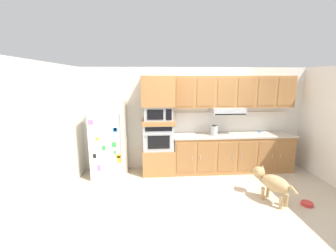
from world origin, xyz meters
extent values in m
plane|color=beige|center=(0.00, 0.00, 0.00)|extent=(9.60, 9.60, 0.00)
cube|color=silver|center=(0.00, 1.11, 1.25)|extent=(6.20, 0.12, 2.50)
cube|color=silver|center=(-2.80, 0.00, 1.25)|extent=(0.12, 7.10, 2.50)
cube|color=white|center=(2.80, 0.00, 1.25)|extent=(0.12, 7.10, 2.50)
cube|color=silver|center=(-2.05, 0.68, 0.88)|extent=(0.76, 0.70, 1.76)
cylinder|color=silver|center=(-1.72, 0.31, 0.98)|extent=(0.02, 0.02, 1.10)
cube|color=pink|center=(-2.24, 0.33, 0.32)|extent=(0.08, 0.01, 0.14)
cube|color=white|center=(-1.85, 0.33, 1.18)|extent=(0.05, 0.01, 0.06)
cube|color=pink|center=(-2.35, 0.33, 1.34)|extent=(0.11, 0.01, 0.10)
cube|color=green|center=(-1.87, 0.33, 0.67)|extent=(0.05, 0.01, 0.06)
cube|color=gold|center=(-1.81, 0.33, 0.58)|extent=(0.09, 0.01, 0.09)
cube|color=black|center=(-2.31, 0.33, 0.60)|extent=(0.07, 0.01, 0.09)
cube|color=green|center=(-1.89, 0.33, 0.84)|extent=(0.09, 0.01, 0.11)
cube|color=#337FDB|center=(-1.85, 0.33, 1.17)|extent=(0.10, 0.01, 0.09)
cube|color=white|center=(-2.03, 0.33, 1.40)|extent=(0.06, 0.01, 0.07)
cube|color=gold|center=(-1.80, 0.33, 0.51)|extent=(0.07, 0.01, 0.15)
cube|color=green|center=(-2.11, 0.33, 0.78)|extent=(0.07, 0.01, 0.11)
cube|color=gold|center=(-2.24, 0.33, 0.98)|extent=(0.07, 0.01, 0.06)
cube|color=#A8703D|center=(-0.92, 0.75, 0.30)|extent=(0.74, 0.62, 0.60)
cube|color=#A8AAAF|center=(-0.92, 0.75, 0.90)|extent=(0.70, 0.58, 0.60)
cube|color=black|center=(-0.92, 0.45, 0.84)|extent=(0.49, 0.01, 0.30)
cube|color=black|center=(-0.92, 0.45, 1.14)|extent=(0.59, 0.01, 0.09)
cylinder|color=#A8AAAF|center=(-0.92, 0.43, 1.03)|extent=(0.56, 0.02, 0.02)
cube|color=#A8703D|center=(-0.92, 0.75, 1.25)|extent=(0.74, 0.62, 0.10)
cube|color=#A8AAAF|center=(-0.92, 0.75, 1.46)|extent=(0.64, 0.53, 0.32)
cube|color=black|center=(-0.99, 0.48, 1.46)|extent=(0.35, 0.01, 0.22)
cube|color=black|center=(-0.69, 0.48, 1.46)|extent=(0.13, 0.01, 0.24)
cube|color=#A8703D|center=(-0.92, 0.75, 1.96)|extent=(0.74, 0.62, 0.68)
cube|color=#A8703D|center=(0.89, 0.75, 0.44)|extent=(2.88, 0.60, 0.88)
cube|color=#9A6738|center=(-0.31, 0.44, 0.46)|extent=(0.40, 0.01, 0.70)
cylinder|color=#BCBCC1|center=(-0.17, 0.43, 0.46)|extent=(0.01, 0.01, 0.12)
cube|color=#9A6738|center=(0.17, 0.44, 0.46)|extent=(0.40, 0.01, 0.70)
cylinder|color=#BCBCC1|center=(0.03, 0.43, 0.46)|extent=(0.01, 0.01, 0.12)
cube|color=#9A6738|center=(0.65, 0.44, 0.46)|extent=(0.40, 0.01, 0.70)
cylinder|color=#BCBCC1|center=(0.79, 0.43, 0.46)|extent=(0.01, 0.01, 0.12)
cube|color=#9A6738|center=(1.13, 0.44, 0.46)|extent=(0.40, 0.01, 0.70)
cylinder|color=#BCBCC1|center=(0.98, 0.43, 0.46)|extent=(0.01, 0.01, 0.12)
cube|color=#9A6738|center=(1.61, 0.44, 0.46)|extent=(0.40, 0.01, 0.70)
cylinder|color=#BCBCC1|center=(1.75, 0.43, 0.46)|extent=(0.01, 0.01, 0.12)
cube|color=#9A6738|center=(2.09, 0.44, 0.46)|extent=(0.40, 0.01, 0.70)
cylinder|color=#BCBCC1|center=(1.94, 0.43, 0.46)|extent=(0.01, 0.01, 0.12)
cube|color=#BCB2A3|center=(0.89, 0.75, 0.90)|extent=(2.92, 0.64, 0.04)
cube|color=white|center=(0.89, 1.04, 1.17)|extent=(2.92, 0.02, 0.50)
cube|color=#A8703D|center=(0.89, 0.88, 1.93)|extent=(2.88, 0.34, 0.74)
cube|color=#A8AAAF|center=(0.73, 0.81, 1.49)|extent=(0.76, 0.48, 0.14)
cube|color=black|center=(0.73, 0.59, 1.43)|extent=(0.72, 0.04, 0.02)
cube|color=#9A6738|center=(-0.31, 0.70, 1.93)|extent=(0.40, 0.01, 0.63)
cube|color=#9A6738|center=(0.17, 0.70, 1.93)|extent=(0.40, 0.01, 0.63)
cube|color=#9A6738|center=(0.65, 0.70, 1.93)|extent=(0.40, 0.01, 0.63)
cube|color=#9A6738|center=(1.13, 0.70, 1.93)|extent=(0.40, 0.01, 0.63)
cube|color=#9A6738|center=(1.61, 0.70, 1.93)|extent=(0.40, 0.01, 0.63)
cube|color=#9A6738|center=(2.09, 0.70, 1.93)|extent=(0.40, 0.01, 0.63)
cylinder|color=blue|center=(1.62, 0.90, 0.93)|extent=(0.10, 0.07, 0.03)
cylinder|color=silver|center=(1.67, 0.80, 0.93)|extent=(0.11, 0.06, 0.01)
cylinder|color=#A8AAAF|center=(0.40, 0.70, 1.03)|extent=(0.17, 0.17, 0.22)
cylinder|color=black|center=(0.40, 0.70, 1.15)|extent=(0.10, 0.10, 0.02)
ellipsoid|color=tan|center=(1.15, -0.79, 0.38)|extent=(0.49, 0.61, 0.29)
sphere|color=tan|center=(0.99, -0.46, 0.46)|extent=(0.23, 0.23, 0.23)
ellipsoid|color=olive|center=(0.94, -0.36, 0.44)|extent=(0.13, 0.15, 0.08)
cone|color=tan|center=(0.92, -0.51, 0.56)|extent=(0.06, 0.06, 0.07)
cone|color=tan|center=(1.06, -0.44, 0.56)|extent=(0.06, 0.06, 0.07)
cylinder|color=tan|center=(1.29, -1.09, 0.41)|extent=(0.11, 0.16, 0.13)
cylinder|color=tan|center=(0.99, -0.66, 0.12)|extent=(0.06, 0.06, 0.24)
cylinder|color=tan|center=(1.14, -0.59, 0.12)|extent=(0.06, 0.06, 0.24)
cylinder|color=tan|center=(1.16, -0.99, 0.12)|extent=(0.06, 0.06, 0.24)
cylinder|color=tan|center=(1.30, -0.92, 0.12)|extent=(0.06, 0.06, 0.24)
cylinder|color=red|center=(1.70, -0.92, 0.03)|extent=(0.20, 0.20, 0.06)
cylinder|color=brown|center=(1.70, -0.92, 0.04)|extent=(0.15, 0.15, 0.03)
camera|label=1|loc=(-1.07, -4.43, 2.24)|focal=24.25mm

